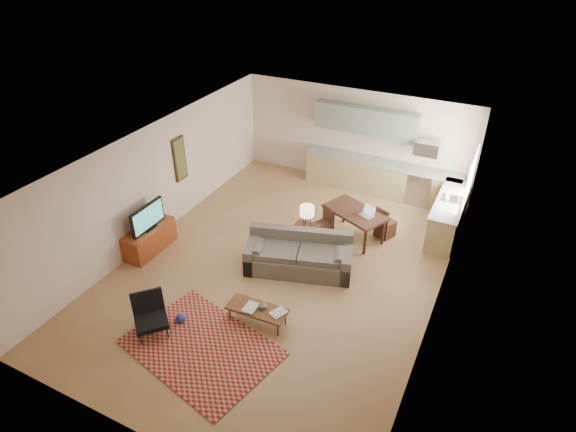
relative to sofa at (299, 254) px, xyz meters
The scene contains 25 objects.
room 1.01m from the sofa, 165.39° to the right, with size 9.00×9.00×9.00m.
kitchen_counter_back 4.12m from the sofa, 82.48° to the left, with size 4.26×0.64×0.92m, color tan, non-canonical shape.
kitchen_counter_right 3.88m from the sofa, 48.52° to the left, with size 0.64×2.26×0.92m, color tan, non-canonical shape.
kitchen_range 4.40m from the sofa, 68.14° to the left, with size 0.62×0.62×0.90m, color #A5A8AD.
kitchen_microwave 4.57m from the sofa, 68.24° to the left, with size 0.62×0.40×0.35m, color #A5A8AD.
upper_cabinets 4.51m from the sofa, 90.82° to the left, with size 2.80×0.34×0.70m, color gray.
window_right 4.24m from the sofa, 45.36° to the left, with size 0.02×1.40×1.05m, color white.
wall_art_left 3.83m from the sofa, 167.28° to the left, with size 0.06×0.42×1.10m, color olive, non-canonical shape.
triptych 4.60m from the sofa, 96.01° to the left, with size 1.70×0.04×0.50m, color #FBE7C4, non-canonical shape.
rug 2.89m from the sofa, 101.96° to the right, with size 2.62×1.81×0.02m, color maroon.
sofa is the anchor object (origin of this frame).
coffee_table 1.81m from the sofa, 90.48° to the right, with size 1.15×0.46×0.35m, color #522B15, non-canonical shape.
book_a 1.86m from the sofa, 97.46° to the right, with size 0.25×0.33×0.03m, color maroon.
book_b 1.72m from the sofa, 79.89° to the right, with size 0.32×0.37×0.02m, color navy.
vase 1.74m from the sofa, 87.55° to the right, with size 0.16×0.16×0.17m, color black.
armchair 3.30m from the sofa, 119.01° to the right, with size 0.67×0.67×0.76m, color black, non-canonical shape.
tv_credenza 3.45m from the sofa, 165.70° to the right, with size 0.50×1.30×0.60m, color maroon, non-canonical shape.
tv 3.43m from the sofa, 165.49° to the right, with size 0.10×1.00×0.60m, color black, non-canonical shape.
console_table 0.76m from the sofa, 102.09° to the left, with size 0.56×0.37×0.65m, color #321B12, non-canonical shape.
table_lamp 0.91m from the sofa, 102.09° to the left, with size 0.32×0.32×0.52m, color beige, non-canonical shape.
dining_table 1.81m from the sofa, 69.18° to the left, with size 1.44×0.83×0.73m, color #321B12, non-canonical shape.
dining_chair_near 1.30m from the sofa, 90.08° to the left, with size 0.39×0.41×0.82m, color #321B12, non-canonical shape.
dining_chair_far 2.46m from the sofa, 58.32° to the left, with size 0.38×0.40×0.80m, color #321B12, non-canonical shape.
laptop 1.90m from the sofa, 59.75° to the left, with size 0.31×0.23×0.23m, color #A5A8AD, non-canonical shape.
soap_bottle 3.84m from the sofa, 49.32° to the left, with size 0.10×0.10×0.19m, color #FBE7C4.
Camera 1 is at (3.82, -7.41, 6.53)m, focal length 30.00 mm.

